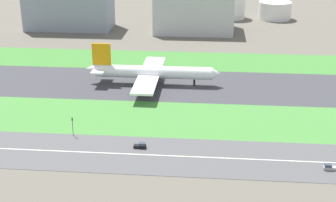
% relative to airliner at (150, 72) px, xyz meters
% --- Properties ---
extents(ground_plane, '(800.00, 800.00, 0.00)m').
position_rel_airliner_xyz_m(ground_plane, '(18.78, -0.00, -6.23)').
color(ground_plane, '#5B564C').
extents(runway, '(280.00, 46.00, 0.10)m').
position_rel_airliner_xyz_m(runway, '(18.78, -0.00, -6.18)').
color(runway, '#38383D').
rests_on(runway, ground_plane).
extents(grass_median_north, '(280.00, 36.00, 0.10)m').
position_rel_airliner_xyz_m(grass_median_north, '(18.78, 41.00, -6.18)').
color(grass_median_north, '#3D7A33').
rests_on(grass_median_north, ground_plane).
extents(grass_median_south, '(280.00, 36.00, 0.10)m').
position_rel_airliner_xyz_m(grass_median_south, '(18.78, -41.00, -6.18)').
color(grass_median_south, '#427F38').
rests_on(grass_median_south, ground_plane).
extents(highway, '(280.00, 28.00, 0.10)m').
position_rel_airliner_xyz_m(highway, '(18.78, -73.00, -6.18)').
color(highway, '#4C4C4F').
rests_on(highway, ground_plane).
extents(highway_centerline, '(266.00, 0.50, 0.01)m').
position_rel_airliner_xyz_m(highway_centerline, '(18.78, -73.00, -6.13)').
color(highway_centerline, silver).
rests_on(highway_centerline, highway).
extents(airliner, '(65.00, 56.00, 19.70)m').
position_rel_airliner_xyz_m(airliner, '(0.00, 0.00, 0.00)').
color(airliner, white).
rests_on(airliner, runway).
extents(car_1, '(4.40, 1.80, 2.00)m').
position_rel_airliner_xyz_m(car_1, '(68.63, -78.00, -5.31)').
color(car_1, '#99999E').
rests_on(car_1, highway).
extents(car_0, '(4.40, 1.80, 2.00)m').
position_rel_airliner_xyz_m(car_0, '(4.97, -68.00, -5.31)').
color(car_0, black).
rests_on(car_0, highway).
extents(traffic_light, '(0.36, 0.50, 7.20)m').
position_rel_airliner_xyz_m(traffic_light, '(-21.64, -60.01, -1.94)').
color(traffic_light, '#4C4C51').
rests_on(traffic_light, highway).
extents(terminal_building, '(59.01, 28.76, 38.38)m').
position_rel_airliner_xyz_m(terminal_building, '(-71.22, 114.00, 12.96)').
color(terminal_building, gray).
rests_on(terminal_building, ground_plane).
extents(hangar_building, '(53.22, 37.54, 25.40)m').
position_rel_airliner_xyz_m(hangar_building, '(16.27, 114.00, 6.47)').
color(hangar_building, '#B2B2B7').
rests_on(hangar_building, ground_plane).
extents(fuel_tank_west, '(17.65, 17.65, 13.76)m').
position_rel_airliner_xyz_m(fuel_tank_west, '(16.75, 159.00, 0.65)').
color(fuel_tank_west, silver).
rests_on(fuel_tank_west, ground_plane).
extents(fuel_tank_centre, '(23.20, 23.20, 17.57)m').
position_rel_airliner_xyz_m(fuel_tank_centre, '(42.09, 159.00, 2.55)').
color(fuel_tank_centre, silver).
rests_on(fuel_tank_centre, ground_plane).
extents(fuel_tank_east, '(24.78, 24.78, 13.10)m').
position_rel_airliner_xyz_m(fuel_tank_east, '(76.08, 159.00, 0.32)').
color(fuel_tank_east, silver).
rests_on(fuel_tank_east, ground_plane).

